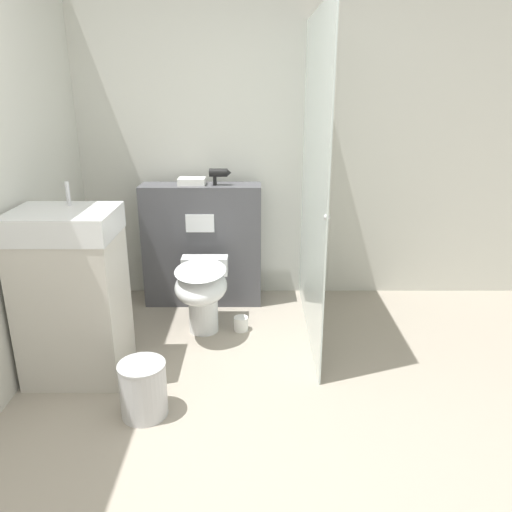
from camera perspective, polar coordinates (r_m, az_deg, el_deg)
The scene contains 10 objects.
ground_plane at distance 2.48m, azimuth -2.22°, elevation -25.22°, with size 12.00×12.00×0.00m, color #9E9384.
wall_back at distance 4.12m, azimuth -1.24°, elevation 12.41°, with size 8.00×0.06×2.50m.
partition_panel at distance 4.06m, azimuth -6.13°, elevation 1.25°, with size 0.94×0.26×0.99m.
shower_glass at distance 3.41m, azimuth 6.55°, elevation 8.11°, with size 0.04×1.46×2.17m.
toilet at distance 3.57m, azimuth -6.20°, elevation -3.73°, with size 0.37×0.61×0.52m.
sink_vanity at distance 3.19m, azimuth -20.24°, elevation -4.23°, with size 0.59×0.47×1.19m.
hair_drier at distance 3.88m, azimuth -4.23°, elevation 9.41°, with size 0.17×0.06×0.13m.
folded_towel at distance 3.94m, azimuth -7.35°, elevation 8.46°, with size 0.21×0.14×0.05m.
spare_toilet_roll at distance 3.72m, azimuth -1.73°, elevation -7.73°, with size 0.11×0.11×0.10m.
waste_bin at distance 2.87m, azimuth -12.76°, elevation -14.64°, with size 0.26×0.26×0.32m.
Camera 1 is at (0.09, -1.77, 1.73)m, focal length 35.00 mm.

